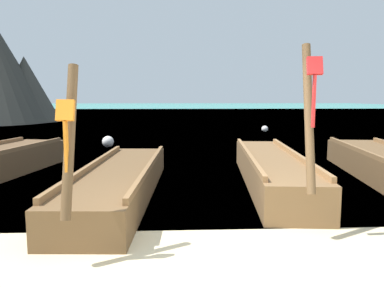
{
  "coord_description": "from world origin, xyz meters",
  "views": [
    {
      "loc": [
        -0.33,
        -4.16,
        1.93
      ],
      "look_at": [
        0.0,
        3.04,
        1.02
      ],
      "focal_mm": 34.49,
      "sensor_mm": 36.0,
      "label": 1
    }
  ],
  "objects_px": {
    "longtail_boat_orange_ribbon": "(121,181)",
    "mooring_buoy_far": "(265,129)",
    "mooring_buoy_near": "(108,142)",
    "longtail_boat_red_ribbon": "(271,170)"
  },
  "relations": [
    {
      "from": "longtail_boat_red_ribbon",
      "to": "mooring_buoy_near",
      "type": "height_order",
      "value": "longtail_boat_red_ribbon"
    },
    {
      "from": "longtail_boat_red_ribbon",
      "to": "mooring_buoy_near",
      "type": "relative_size",
      "value": 13.67
    },
    {
      "from": "longtail_boat_orange_ribbon",
      "to": "mooring_buoy_near",
      "type": "height_order",
      "value": "longtail_boat_orange_ribbon"
    },
    {
      "from": "longtail_boat_orange_ribbon",
      "to": "mooring_buoy_far",
      "type": "relative_size",
      "value": 16.47
    },
    {
      "from": "longtail_boat_orange_ribbon",
      "to": "mooring_buoy_far",
      "type": "xyz_separation_m",
      "value": [
        6.1,
        13.19,
        -0.11
      ]
    },
    {
      "from": "longtail_boat_orange_ribbon",
      "to": "mooring_buoy_near",
      "type": "xyz_separation_m",
      "value": [
        -1.53,
        7.15,
        -0.06
      ]
    },
    {
      "from": "longtail_boat_orange_ribbon",
      "to": "mooring_buoy_near",
      "type": "relative_size",
      "value": 13.3
    },
    {
      "from": "longtail_boat_red_ribbon",
      "to": "mooring_buoy_far",
      "type": "xyz_separation_m",
      "value": [
        2.89,
        12.4,
        -0.15
      ]
    },
    {
      "from": "longtail_boat_red_ribbon",
      "to": "mooring_buoy_far",
      "type": "distance_m",
      "value": 12.74
    },
    {
      "from": "longtail_boat_orange_ribbon",
      "to": "mooring_buoy_near",
      "type": "distance_m",
      "value": 7.31
    }
  ]
}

